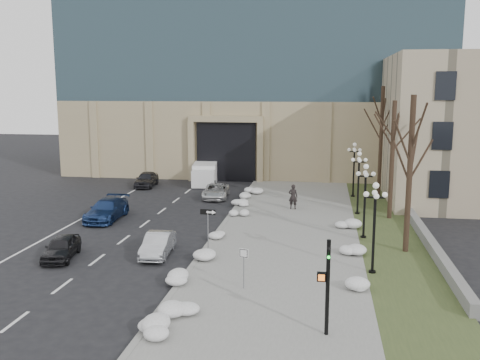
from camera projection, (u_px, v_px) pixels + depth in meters
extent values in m
plane|color=black|center=(183.00, 312.00, 22.61)|extent=(160.00, 160.00, 0.00)
cube|color=gray|center=(288.00, 229.00, 35.69)|extent=(9.00, 40.00, 0.12)
cube|color=gray|center=(222.00, 226.00, 36.38)|extent=(0.30, 40.00, 0.14)
cube|color=#364522|center=(388.00, 233.00, 34.70)|extent=(4.00, 40.00, 0.10)
cube|color=slate|center=(415.00, 222.00, 36.29)|extent=(0.50, 30.00, 0.70)
cube|color=tan|center=(258.00, 134.00, 63.11)|extent=(40.00, 20.00, 8.00)
cube|color=black|center=(228.00, 150.00, 54.83)|extent=(6.00, 2.50, 6.00)
cube|color=tan|center=(225.00, 119.00, 52.90)|extent=(7.50, 0.60, 0.60)
cube|color=tan|center=(192.00, 151.00, 54.00)|extent=(0.60, 0.60, 6.00)
cube|color=tan|center=(260.00, 153.00, 52.93)|extent=(0.60, 0.60, 6.00)
cube|color=black|center=(439.00, 184.00, 38.53)|extent=(1.40, 0.25, 2.00)
cube|color=black|center=(442.00, 136.00, 37.93)|extent=(1.40, 0.25, 2.00)
cube|color=black|center=(445.00, 86.00, 37.33)|extent=(1.40, 0.25, 2.00)
imported|color=black|center=(61.00, 247.00, 29.61)|extent=(2.15, 3.93, 1.27)
imported|color=#B1B4B9|center=(158.00, 244.00, 30.14)|extent=(1.67, 3.99, 1.28)
imported|color=navy|center=(107.00, 210.00, 38.33)|extent=(2.15, 5.08, 1.46)
imported|color=silver|center=(216.00, 191.00, 45.83)|extent=(2.42, 4.58, 1.23)
imported|color=#29292D|center=(147.00, 179.00, 51.13)|extent=(2.05, 4.35, 1.44)
imported|color=black|center=(293.00, 197.00, 41.15)|extent=(0.77, 0.56, 1.93)
cube|color=silver|center=(206.00, 172.00, 53.40)|extent=(2.93, 5.32, 2.02)
cube|color=silver|center=(203.00, 178.00, 50.43)|extent=(2.33, 1.91, 1.62)
cylinder|color=black|center=(193.00, 184.00, 50.73)|extent=(0.35, 0.74, 0.71)
cylinder|color=black|center=(214.00, 184.00, 50.71)|extent=(0.35, 0.74, 0.71)
cylinder|color=black|center=(197.00, 176.00, 55.01)|extent=(0.35, 0.74, 0.71)
cylinder|color=black|center=(217.00, 176.00, 54.99)|extent=(0.35, 0.74, 0.71)
cylinder|color=slate|center=(208.00, 232.00, 30.58)|extent=(0.06, 0.06, 2.49)
cube|color=black|center=(208.00, 212.00, 30.38)|extent=(0.91, 0.13, 0.31)
cube|color=white|center=(210.00, 212.00, 30.32)|extent=(0.43, 0.05, 0.11)
cone|color=white|center=(214.00, 213.00, 30.26)|extent=(0.23, 0.27, 0.25)
cylinder|color=slate|center=(244.00, 270.00, 24.81)|extent=(0.05, 0.05, 2.01)
cube|color=white|center=(244.00, 253.00, 24.67)|extent=(0.44, 0.14, 0.44)
cube|color=black|center=(244.00, 253.00, 24.65)|extent=(0.38, 0.10, 0.38)
cube|color=white|center=(244.00, 253.00, 24.65)|extent=(0.32, 0.09, 0.33)
cylinder|color=black|center=(328.00, 289.00, 20.01)|extent=(0.15, 0.15, 3.84)
cylinder|color=black|center=(326.00, 336.00, 20.33)|extent=(0.48, 0.48, 0.10)
imported|color=black|center=(328.00, 257.00, 19.80)|extent=(0.16, 0.87, 0.17)
sphere|color=#19E533|center=(329.00, 257.00, 19.65)|extent=(0.12, 0.12, 0.12)
cube|color=black|center=(321.00, 277.00, 19.96)|extent=(0.34, 0.20, 0.34)
cube|color=orange|center=(321.00, 278.00, 19.86)|extent=(0.24, 0.03, 0.24)
ellipsoid|color=white|center=(152.00, 330.00, 20.23)|extent=(1.10, 1.60, 0.36)
ellipsoid|color=white|center=(180.00, 281.00, 25.41)|extent=(1.10, 1.60, 0.36)
ellipsoid|color=white|center=(203.00, 255.00, 29.34)|extent=(1.10, 1.60, 0.36)
ellipsoid|color=white|center=(223.00, 234.00, 33.46)|extent=(1.10, 1.60, 0.36)
ellipsoid|color=white|center=(238.00, 215.00, 38.67)|extent=(1.10, 1.60, 0.36)
ellipsoid|color=white|center=(241.00, 203.00, 42.60)|extent=(1.10, 1.60, 0.36)
ellipsoid|color=white|center=(253.00, 191.00, 47.37)|extent=(1.10, 1.60, 0.36)
ellipsoid|color=white|center=(361.00, 286.00, 24.83)|extent=(1.10, 1.60, 0.36)
ellipsoid|color=white|center=(351.00, 252.00, 29.87)|extent=(1.10, 1.60, 0.36)
ellipsoid|color=white|center=(348.00, 226.00, 35.59)|extent=(1.10, 1.60, 0.36)
ellipsoid|color=white|center=(248.00, 196.00, 45.41)|extent=(1.10, 1.60, 0.36)
ellipsoid|color=white|center=(177.00, 310.00, 22.13)|extent=(1.10, 1.60, 0.36)
cylinder|color=black|center=(372.00, 272.00, 27.16)|extent=(0.36, 0.36, 0.20)
cylinder|color=black|center=(374.00, 236.00, 26.84)|extent=(0.14, 0.14, 4.00)
cylinder|color=black|center=(375.00, 197.00, 26.50)|extent=(0.10, 0.90, 0.10)
cylinder|color=black|center=(375.00, 197.00, 26.50)|extent=(0.90, 0.10, 0.10)
sphere|color=white|center=(376.00, 186.00, 26.39)|extent=(0.32, 0.32, 0.32)
sphere|color=white|center=(385.00, 195.00, 26.40)|extent=(0.28, 0.28, 0.28)
sphere|color=white|center=(366.00, 194.00, 26.54)|extent=(0.28, 0.28, 0.28)
sphere|color=white|center=(375.00, 193.00, 26.91)|extent=(0.28, 0.28, 0.28)
sphere|color=white|center=(376.00, 196.00, 26.03)|extent=(0.28, 0.28, 0.28)
cylinder|color=black|center=(363.00, 238.00, 33.49)|extent=(0.36, 0.36, 0.20)
cylinder|color=black|center=(364.00, 208.00, 33.16)|extent=(0.14, 0.14, 4.00)
cylinder|color=black|center=(366.00, 176.00, 32.82)|extent=(0.10, 0.90, 0.10)
cylinder|color=black|center=(366.00, 176.00, 32.82)|extent=(0.90, 0.10, 0.10)
sphere|color=white|center=(366.00, 167.00, 32.72)|extent=(0.32, 0.32, 0.32)
sphere|color=white|center=(373.00, 174.00, 32.73)|extent=(0.28, 0.28, 0.28)
sphere|color=white|center=(358.00, 174.00, 32.86)|extent=(0.28, 0.28, 0.28)
sphere|color=white|center=(365.00, 173.00, 33.23)|extent=(0.28, 0.28, 0.28)
sphere|color=white|center=(366.00, 175.00, 32.36)|extent=(0.28, 0.28, 0.28)
cylinder|color=black|center=(357.00, 214.00, 39.81)|extent=(0.36, 0.36, 0.20)
cylinder|color=black|center=(358.00, 189.00, 39.49)|extent=(0.14, 0.14, 4.00)
cylinder|color=black|center=(359.00, 162.00, 39.15)|extent=(0.10, 0.90, 0.10)
cylinder|color=black|center=(359.00, 162.00, 39.15)|extent=(0.90, 0.10, 0.10)
sphere|color=white|center=(360.00, 154.00, 39.05)|extent=(0.32, 0.32, 0.32)
sphere|color=white|center=(366.00, 160.00, 39.05)|extent=(0.28, 0.28, 0.28)
sphere|color=white|center=(353.00, 160.00, 39.19)|extent=(0.28, 0.28, 0.28)
sphere|color=white|center=(359.00, 159.00, 39.56)|extent=(0.28, 0.28, 0.28)
sphere|color=white|center=(360.00, 161.00, 38.68)|extent=(0.28, 0.28, 0.28)
cylinder|color=black|center=(353.00, 196.00, 46.14)|extent=(0.36, 0.36, 0.20)
cylinder|color=black|center=(354.00, 175.00, 45.82)|extent=(0.14, 0.14, 4.00)
cylinder|color=black|center=(354.00, 152.00, 45.47)|extent=(0.10, 0.90, 0.10)
cylinder|color=black|center=(354.00, 152.00, 45.47)|extent=(0.90, 0.10, 0.10)
sphere|color=white|center=(355.00, 145.00, 45.37)|extent=(0.32, 0.32, 0.32)
sphere|color=white|center=(360.00, 150.00, 45.38)|extent=(0.28, 0.28, 0.28)
sphere|color=white|center=(349.00, 150.00, 45.52)|extent=(0.28, 0.28, 0.28)
sphere|color=white|center=(354.00, 149.00, 45.89)|extent=(0.28, 0.28, 0.28)
sphere|color=white|center=(355.00, 150.00, 45.01)|extent=(0.28, 0.28, 0.28)
cylinder|color=black|center=(409.00, 176.00, 29.97)|extent=(0.32, 0.32, 9.00)
cylinder|color=black|center=(392.00, 161.00, 37.79)|extent=(0.32, 0.32, 8.50)
cylinder|color=black|center=(381.00, 143.00, 45.50)|extent=(0.32, 0.32, 9.50)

